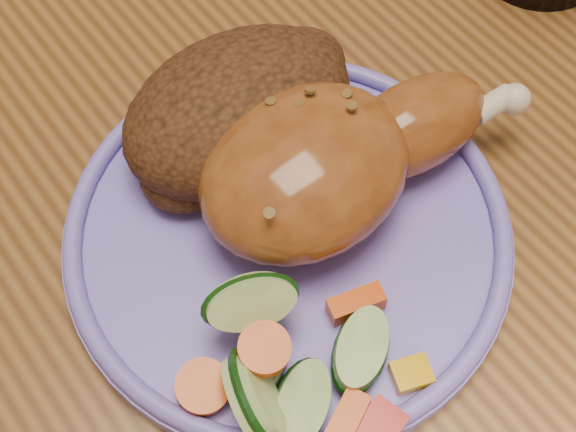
{
  "coord_description": "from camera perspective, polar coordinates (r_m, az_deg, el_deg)",
  "views": [
    {
      "loc": [
        -0.21,
        -0.25,
        1.13
      ],
      "look_at": [
        -0.09,
        -0.09,
        0.78
      ],
      "focal_mm": 50.0,
      "sensor_mm": 36.0,
      "label": 1
    }
  ],
  "objects": [
    {
      "name": "vegetable_pile",
      "position": [
        0.38,
        -0.04,
        -10.59
      ],
      "size": [
        0.11,
        0.11,
        0.05
      ],
      "color": "#A50A05",
      "rests_on": "plate"
    },
    {
      "name": "plate_rim",
      "position": [
        0.42,
        -0.0,
        -0.69
      ],
      "size": [
        0.24,
        0.24,
        0.01
      ],
      "primitive_type": "torus",
      "color": "#7564D7",
      "rests_on": "plate"
    },
    {
      "name": "rice_pilaf",
      "position": [
        0.44,
        -3.29,
        7.62
      ],
      "size": [
        0.15,
        0.1,
        0.06
      ],
      "color": "#482712",
      "rests_on": "plate"
    },
    {
      "name": "chicken_leg",
      "position": [
        0.41,
        3.22,
        4.02
      ],
      "size": [
        0.19,
        0.1,
        0.06
      ],
      "color": "brown",
      "rests_on": "plate"
    },
    {
      "name": "dining_table",
      "position": [
        0.57,
        1.86,
        5.22
      ],
      "size": [
        0.9,
        1.4,
        0.75
      ],
      "color": "brown",
      "rests_on": "ground"
    },
    {
      "name": "ground",
      "position": [
        1.18,
        0.93,
        -13.96
      ],
      "size": [
        4.0,
        4.0,
        0.0
      ],
      "primitive_type": "plane",
      "color": "#51331C",
      "rests_on": "ground"
    },
    {
      "name": "plate",
      "position": [
        0.43,
        -0.0,
        -1.41
      ],
      "size": [
        0.24,
        0.24,
        0.01
      ],
      "primitive_type": "cylinder",
      "color": "#7564D7",
      "rests_on": "dining_table"
    }
  ]
}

